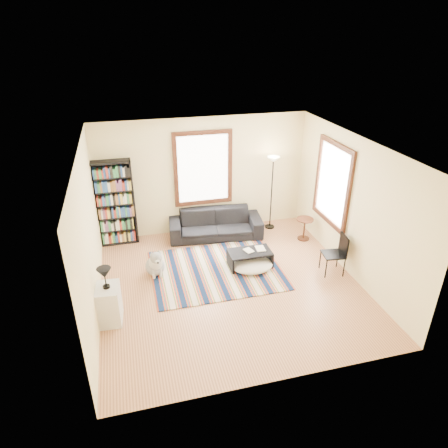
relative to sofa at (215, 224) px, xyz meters
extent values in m
cube|color=tan|center=(-0.19, -2.05, -0.37)|extent=(5.00, 5.00, 0.10)
cube|color=white|center=(-0.19, -2.05, 2.53)|extent=(5.00, 5.00, 0.10)
cube|color=beige|center=(-0.19, 0.50, 1.08)|extent=(5.00, 0.10, 2.80)
cube|color=beige|center=(-0.19, -4.60, 1.08)|extent=(5.00, 0.10, 2.80)
cube|color=beige|center=(-2.74, -2.05, 1.08)|extent=(0.10, 5.00, 2.80)
cube|color=beige|center=(2.36, -2.05, 1.08)|extent=(0.10, 5.00, 2.80)
cube|color=white|center=(-0.19, 0.42, 1.28)|extent=(1.20, 0.06, 1.60)
cube|color=white|center=(2.28, -1.25, 1.28)|extent=(0.06, 1.20, 1.60)
cube|color=#0C1C3D|center=(-0.35, -1.49, -0.31)|extent=(2.68, 2.14, 0.02)
imported|color=black|center=(0.00, 0.00, 0.00)|extent=(2.30, 1.11, 0.65)
cube|color=black|center=(-2.28, 0.27, 0.68)|extent=(0.90, 0.30, 2.00)
cube|color=black|center=(0.39, -1.51, -0.14)|extent=(0.91, 0.52, 0.36)
imported|color=beige|center=(0.29, -1.51, 0.05)|extent=(0.26, 0.22, 0.02)
imported|color=beige|center=(0.54, -1.46, 0.05)|extent=(0.20, 0.27, 0.02)
ellipsoid|color=white|center=(0.40, -1.66, -0.21)|extent=(0.94, 0.74, 0.22)
cylinder|color=#451B11|center=(2.01, -0.69, -0.05)|extent=(0.43, 0.43, 0.54)
cube|color=black|center=(1.96, -2.16, 0.11)|extent=(0.47, 0.45, 0.86)
cube|color=silver|center=(-2.49, -2.58, 0.03)|extent=(0.42, 0.53, 0.70)
camera|label=1|loc=(-1.95, -8.38, 4.33)|focal=32.00mm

